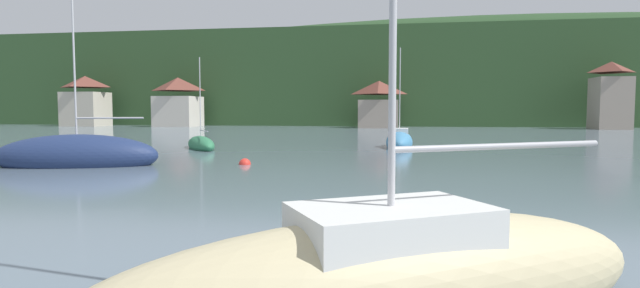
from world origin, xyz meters
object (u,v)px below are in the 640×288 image
at_px(shore_building_westcentral, 178,103).
at_px(sailboat_near_9, 390,283).
at_px(sailboat_mid_2, 77,156).
at_px(mooring_buoy_mid, 245,164).
at_px(shore_building_west, 86,102).
at_px(shore_building_central, 379,105).
at_px(sailboat_far_6, 201,145).
at_px(sailboat_far_4, 399,142).
at_px(shore_building_eastcentral, 610,97).

bearing_deg(shore_building_westcentral, sailboat_near_9, -63.16).
bearing_deg(sailboat_mid_2, mooring_buoy_mid, 177.91).
bearing_deg(shore_building_west, sailboat_near_9, -53.48).
relative_size(shore_building_west, shore_building_central, 1.17).
xyz_separation_m(shore_building_westcentral, sailboat_far_6, (20.19, -40.17, -3.37)).
bearing_deg(sailboat_mid_2, shore_building_west, -72.32).
xyz_separation_m(shore_building_central, sailboat_near_9, (2.91, -65.69, -2.80)).
distance_m(shore_building_central, sailboat_far_6, 41.57).
height_order(sailboat_far_4, sailboat_far_6, sailboat_far_4).
height_order(shore_building_eastcentral, sailboat_near_9, sailboat_near_9).
bearing_deg(sailboat_far_4, shore_building_central, -174.99).
relative_size(shore_building_west, sailboat_far_4, 1.07).
xyz_separation_m(shore_building_westcentral, mooring_buoy_mid, (26.02, -48.92, -3.63)).
distance_m(shore_building_eastcentral, sailboat_near_9, 70.70).
distance_m(shore_building_central, shore_building_eastcentral, 30.33).
xyz_separation_m(sailboat_mid_2, mooring_buoy_mid, (7.47, 1.86, -0.47)).
height_order(shore_building_eastcentral, sailboat_far_6, shore_building_eastcentral).
xyz_separation_m(sailboat_mid_2, sailboat_near_9, (14.67, -14.87, 0.00)).
height_order(shore_building_central, sailboat_far_6, shore_building_central).
relative_size(shore_building_west, sailboat_far_6, 1.22).
bearing_deg(sailboat_far_6, shore_building_westcentral, -6.38).
distance_m(shore_building_central, sailboat_near_9, 65.81).
relative_size(shore_building_westcentral, shore_building_central, 1.12).
distance_m(shore_building_west, sailboat_mid_2, 60.75).
relative_size(sailboat_far_4, sailboat_near_9, 0.63).
bearing_deg(shore_building_west, shore_building_central, 0.48).
relative_size(shore_building_westcentral, sailboat_mid_2, 0.64).
height_order(shore_building_westcentral, shore_building_eastcentral, shore_building_eastcentral).
bearing_deg(shore_building_eastcentral, sailboat_far_6, -135.60).
relative_size(shore_building_central, shore_building_eastcentral, 0.75).
bearing_deg(mooring_buoy_mid, shore_building_central, 85.00).
bearing_deg(sailboat_far_6, mooring_buoy_mid, -179.39).
bearing_deg(shore_building_eastcentral, shore_building_westcentral, 179.44).
bearing_deg(shore_building_west, mooring_buoy_mid, -49.72).
bearing_deg(shore_building_eastcentral, mooring_buoy_mid, -125.59).
relative_size(shore_building_west, shore_building_westcentral, 1.05).
bearing_deg(shore_building_central, shore_building_westcentral, -179.93).
distance_m(shore_building_eastcentral, sailboat_far_4, 45.55).
distance_m(sailboat_far_6, sailboat_near_9, 28.62).
bearing_deg(shore_building_central, mooring_buoy_mid, -95.00).
height_order(shore_building_central, shore_building_eastcentral, shore_building_eastcentral).
height_order(shore_building_eastcentral, mooring_buoy_mid, shore_building_eastcentral).
bearing_deg(sailboat_far_4, shore_building_eastcentral, 143.37).
distance_m(shore_building_west, shore_building_central, 45.46).
relative_size(shore_building_westcentral, sailboat_near_9, 0.64).
xyz_separation_m(shore_building_westcentral, sailboat_near_9, (33.22, -65.65, -3.16)).
bearing_deg(sailboat_far_4, sailboat_near_9, 0.26).
relative_size(shore_building_central, sailboat_far_6, 1.05).
distance_m(sailboat_mid_2, sailboat_far_4, 20.29).
bearing_deg(shore_building_westcentral, sailboat_far_4, -47.90).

